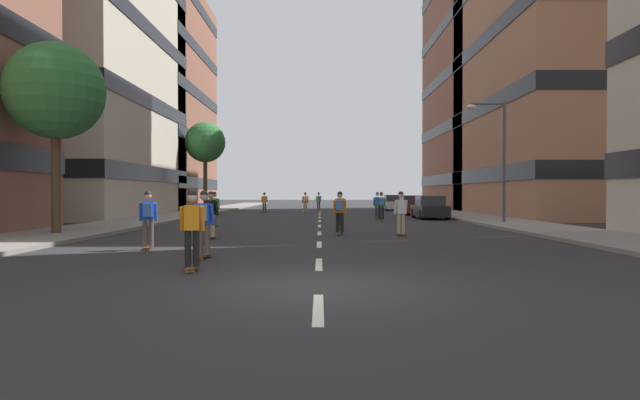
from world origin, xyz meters
TOP-DOWN VIEW (x-y plane):
  - ground_plane at (0.00, 31.43)m, footprint 188.59×188.59m
  - sidewalk_left at (-10.41, 35.36)m, footprint 3.87×86.44m
  - sidewalk_right at (10.41, 35.36)m, footprint 3.87×86.44m
  - lane_markings at (0.00, 33.00)m, footprint 0.16×72.20m
  - building_left_mid at (-21.32, 30.55)m, footprint 18.06×19.08m
  - building_left_far at (-21.32, 46.11)m, footprint 18.06×17.84m
  - building_right_far at (21.32, 46.11)m, footprint 18.06×18.50m
  - parked_car_near at (7.28, 25.79)m, footprint 1.82×4.40m
  - parked_car_mid at (7.28, 43.89)m, footprint 1.82×4.40m
  - parked_car_far at (7.28, 32.96)m, footprint 1.82×4.40m
  - street_tree_near at (-10.41, 11.42)m, footprint 3.80×3.80m
  - street_tree_mid at (-10.41, 39.31)m, footprint 3.65×3.65m
  - streetlamp_right at (9.66, 19.43)m, footprint 2.13×0.30m
  - skater_0 at (3.24, 11.53)m, footprint 0.56×0.92m
  - skater_1 at (-0.10, 41.34)m, footprint 0.55×0.92m
  - skater_2 at (-5.41, 17.85)m, footprint 0.54×0.91m
  - skater_3 at (-2.79, 1.90)m, footprint 0.55×0.92m
  - skater_4 at (-4.85, 37.46)m, footprint 0.54×0.91m
  - skater_5 at (-5.19, 6.41)m, footprint 0.57×0.92m
  - skater_6 at (-3.02, 4.15)m, footprint 0.56×0.92m
  - skater_7 at (-1.23, 36.09)m, footprint 0.53×0.90m
  - skater_8 at (-5.83, 19.52)m, footprint 0.55×0.91m
  - skater_9 at (1.06, 17.51)m, footprint 0.56×0.92m
  - skater_10 at (3.75, 22.94)m, footprint 0.55×0.91m
  - skater_11 at (-4.02, 10.08)m, footprint 0.57×0.92m
  - skater_12 at (3.82, 25.87)m, footprint 0.56×0.92m
  - skater_13 at (0.84, 12.28)m, footprint 0.55×0.92m

SIDE VIEW (x-z plane):
  - ground_plane at x=0.00m, z-range 0.00..0.00m
  - lane_markings at x=0.00m, z-range 0.00..0.01m
  - sidewalk_left at x=-10.41m, z-range 0.00..0.14m
  - sidewalk_right at x=10.41m, z-range 0.00..0.14m
  - parked_car_near at x=7.28m, z-range -0.06..1.46m
  - parked_car_mid at x=7.28m, z-range -0.06..1.46m
  - parked_car_far at x=7.28m, z-range -0.06..1.46m
  - skater_0 at x=3.24m, z-range 0.10..1.87m
  - skater_2 at x=-5.41m, z-range 0.10..1.87m
  - skater_3 at x=-2.79m, z-range 0.10..1.87m
  - skater_4 at x=-4.85m, z-range 0.10..1.87m
  - skater_8 at x=-5.83m, z-range 0.10..1.87m
  - skater_11 at x=-4.02m, z-range 0.10..1.87m
  - skater_12 at x=3.82m, z-range 0.10..1.87m
  - skater_1 at x=-0.10m, z-range 0.13..1.90m
  - skater_5 at x=-5.19m, z-range 0.13..1.90m
  - skater_6 at x=-3.02m, z-range 0.13..1.90m
  - skater_7 at x=-1.23m, z-range 0.13..1.90m
  - skater_9 at x=1.06m, z-range 0.13..1.90m
  - skater_10 at x=3.75m, z-range 0.13..1.90m
  - skater_13 at x=0.84m, z-range 0.13..1.90m
  - streetlamp_right at x=9.66m, z-range 0.89..7.39m
  - street_tree_near at x=-10.41m, z-range 1.95..9.45m
  - street_tree_mid at x=-10.41m, z-range 2.27..10.28m
  - building_left_mid at x=-21.32m, z-range 0.09..20.95m
  - building_left_far at x=-21.32m, z-range 0.09..22.64m
  - building_right_far at x=21.32m, z-range 0.09..30.81m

